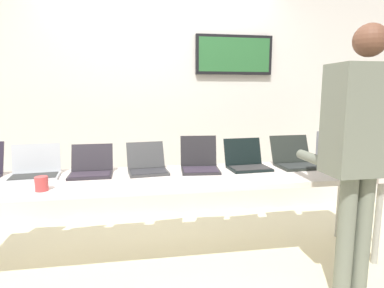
# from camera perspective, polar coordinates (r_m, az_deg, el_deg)

# --- Properties ---
(ground) EXTENTS (8.00, 8.00, 0.04)m
(ground) POSITION_cam_1_polar(r_m,az_deg,el_deg) (2.82, -3.19, -20.87)
(ground) COLOR beige
(back_wall) EXTENTS (8.00, 0.11, 2.48)m
(back_wall) POSITION_cam_1_polar(r_m,az_deg,el_deg) (3.57, -5.13, 6.84)
(back_wall) COLOR beige
(back_wall) RESTS_ON ground
(workbench) EXTENTS (3.46, 0.70, 0.75)m
(workbench) POSITION_cam_1_polar(r_m,az_deg,el_deg) (2.54, -3.33, -6.60)
(workbench) COLOR silver
(workbench) RESTS_ON ground
(equipment_box) EXTENTS (0.34, 0.37, 0.30)m
(equipment_box) POSITION_cam_1_polar(r_m,az_deg,el_deg) (3.09, 25.55, -0.98)
(equipment_box) COLOR gray
(equipment_box) RESTS_ON workbench
(laptop_station_1) EXTENTS (0.38, 0.31, 0.24)m
(laptop_station_1) POSITION_cam_1_polar(r_m,az_deg,el_deg) (2.76, -26.08, -4.09)
(laptop_station_1) COLOR #AFB5BB
(laptop_station_1) RESTS_ON workbench
(laptop_station_2) EXTENTS (0.33, 0.31, 0.23)m
(laptop_station_2) POSITION_cam_1_polar(r_m,az_deg,el_deg) (2.66, -17.45, -4.10)
(laptop_station_2) COLOR #262229
(laptop_station_2) RESTS_ON workbench
(laptop_station_3) EXTENTS (0.34, 0.37, 0.23)m
(laptop_station_3) POSITION_cam_1_polar(r_m,az_deg,el_deg) (2.65, -7.93, -3.79)
(laptop_station_3) COLOR #363738
(laptop_station_3) RESTS_ON workbench
(laptop_station_4) EXTENTS (0.33, 0.34, 0.28)m
(laptop_station_4) POSITION_cam_1_polar(r_m,az_deg,el_deg) (2.69, 1.36, -3.32)
(laptop_station_4) COLOR #242326
(laptop_station_4) RESTS_ON workbench
(laptop_station_5) EXTENTS (0.36, 0.33, 0.24)m
(laptop_station_5) POSITION_cam_1_polar(r_m,az_deg,el_deg) (2.79, 9.69, -3.12)
(laptop_station_5) COLOR black
(laptop_station_5) RESTS_ON workbench
(laptop_station_6) EXTENTS (0.38, 0.37, 0.26)m
(laptop_station_6) POSITION_cam_1_polar(r_m,az_deg,el_deg) (2.98, 17.92, -2.63)
(laptop_station_6) COLOR #232824
(laptop_station_6) RESTS_ON workbench
(person) EXTENTS (0.44, 0.58, 1.80)m
(person) POSITION_cam_1_polar(r_m,az_deg,el_deg) (2.30, 27.80, 0.78)
(person) COLOR slate
(person) RESTS_ON ground
(coffee_mug) EXTENTS (0.08, 0.08, 0.10)m
(coffee_mug) POSITION_cam_1_polar(r_m,az_deg,el_deg) (2.35, -25.15, -6.40)
(coffee_mug) COLOR #C64040
(coffee_mug) RESTS_ON workbench
(paper_sheet) EXTENTS (0.23, 0.31, 0.00)m
(paper_sheet) POSITION_cam_1_polar(r_m,az_deg,el_deg) (2.86, 25.75, -4.74)
(paper_sheet) COLOR white
(paper_sheet) RESTS_ON workbench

